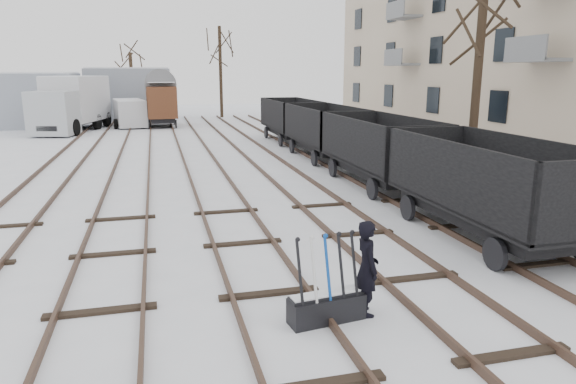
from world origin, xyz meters
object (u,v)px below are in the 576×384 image
at_px(freight_wagon_a, 487,201).
at_px(panel_van, 129,113).
at_px(ground_frame, 327,305).
at_px(lorry, 72,103).
at_px(box_van_wagon, 161,101).
at_px(worker, 367,268).

bearing_deg(freight_wagon_a, panel_van, 107.73).
relative_size(ground_frame, lorry, 0.17).
distance_m(freight_wagon_a, lorry, 31.49).
distance_m(ground_frame, panel_van, 34.20).
bearing_deg(freight_wagon_a, ground_frame, -148.47).
bearing_deg(box_van_wagon, freight_wagon_a, -77.93).
bearing_deg(ground_frame, worker, -0.58).
xyz_separation_m(ground_frame, worker, (0.75, 0.10, 0.55)).
relative_size(ground_frame, worker, 0.89).
xyz_separation_m(worker, freight_wagon_a, (4.54, 3.14, 0.12)).
xyz_separation_m(ground_frame, freight_wagon_a, (5.29, 3.24, 0.67)).
bearing_deg(ground_frame, panel_van, 89.41).
xyz_separation_m(worker, lorry, (-8.98, 31.56, 1.14)).
xyz_separation_m(ground_frame, panel_van, (-4.51, 33.89, 0.79)).
bearing_deg(lorry, worker, -59.44).
distance_m(ground_frame, lorry, 32.76).
bearing_deg(panel_van, box_van_wagon, -19.74).
relative_size(ground_frame, freight_wagon_a, 0.24).
bearing_deg(panel_van, worker, -89.98).
xyz_separation_m(box_van_wagon, lorry, (-6.13, -1.77, 0.01)).
bearing_deg(freight_wagon_a, worker, -145.29).
bearing_deg(worker, freight_wagon_a, -53.23).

